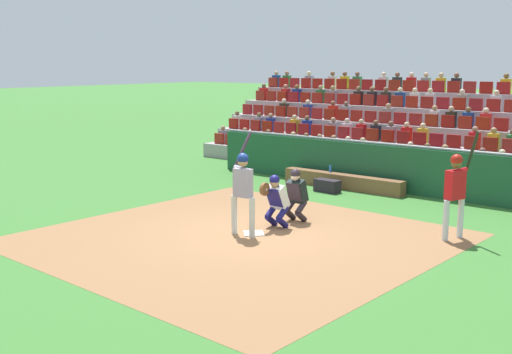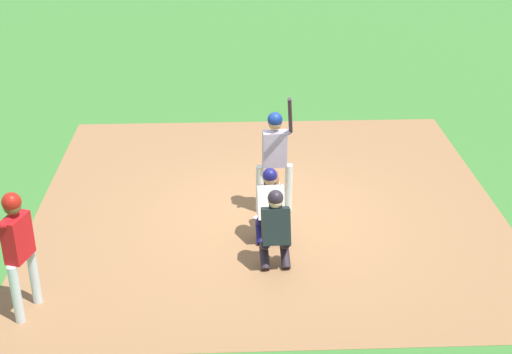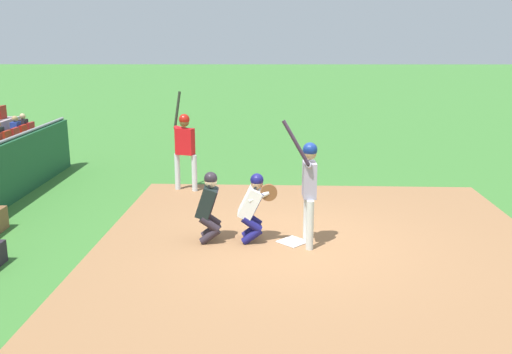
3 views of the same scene
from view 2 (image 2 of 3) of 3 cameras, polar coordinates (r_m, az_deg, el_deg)
name	(u,v)px [view 2 (image 2 of 3)]	position (r m, az deg, el deg)	size (l,w,h in m)	color
ground_plane	(270,218)	(12.55, 1.13, -3.27)	(160.00, 160.00, 0.00)	#3B752F
infield_dirt_patch	(268,204)	(12.99, 0.92, -2.17)	(8.15, 8.04, 0.01)	#946742
home_plate_marker	(270,217)	(12.55, 1.13, -3.20)	(0.44, 0.44, 0.02)	white
batter_at_plate	(275,151)	(12.27, 1.52, 2.07)	(0.64, 0.63, 2.27)	silver
catcher_crouching	(271,201)	(11.59, 1.17, -1.92)	(0.46, 0.71, 1.28)	navy
home_plate_umpire	(275,226)	(10.89, 1.54, -3.90)	(0.47, 0.46, 1.31)	#2A212A
on_deck_batter	(17,240)	(10.16, -18.30, -4.72)	(0.58, 0.60, 2.37)	silver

